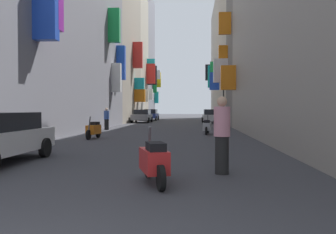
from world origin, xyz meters
TOP-DOWN VIEW (x-y plane):
  - ground_plane at (0.00, 30.00)m, footprint 140.00×140.00m
  - building_left_mid_a at (-7.98, 27.56)m, footprint 6.93×7.68m
  - building_left_mid_b at (-7.99, 37.30)m, footprint 7.26×11.79m
  - building_left_mid_c at (-7.97, 47.09)m, footprint 7.37×7.78m
  - building_left_far at (-7.99, 55.49)m, footprint 7.29×9.04m
  - building_right_mid_a at (7.98, 28.66)m, footprint 7.30×5.55m
  - building_right_mid_b at (7.99, 45.71)m, footprint 7.38×28.57m
  - parked_car_grey at (-3.77, 36.13)m, footprint 1.99×4.32m
  - parked_car_silver at (3.84, 35.57)m, footprint 2.02×4.40m
  - parked_car_blue at (-3.75, 43.63)m, footprint 1.91×4.25m
  - scooter_orange at (-3.12, 15.11)m, footprint 0.54×1.78m
  - scooter_red at (1.14, 4.79)m, footprint 0.75×1.77m
  - scooter_silver at (2.73, 18.64)m, footprint 0.56×1.95m
  - pedestrian_crossing at (2.59, 5.95)m, footprint 0.51×0.51m
  - pedestrian_near_left at (-4.31, 22.43)m, footprint 0.54×0.54m
  - traffic_light_near_corner at (4.65, 29.95)m, footprint 0.26×0.34m

SIDE VIEW (x-z plane):
  - ground_plane at x=0.00m, z-range 0.00..0.00m
  - scooter_orange at x=-3.12m, z-range -0.10..1.03m
  - scooter_red at x=1.14m, z-range -0.10..1.03m
  - scooter_silver at x=2.73m, z-range -0.10..1.03m
  - parked_car_grey at x=-3.77m, z-range 0.04..1.47m
  - parked_car_silver at x=3.84m, z-range 0.04..1.49m
  - parked_car_blue at x=-3.75m, z-range 0.03..1.50m
  - pedestrian_near_left at x=-4.31m, z-range -0.01..1.58m
  - pedestrian_crossing at x=2.59m, z-range 0.00..1.80m
  - traffic_light_near_corner at x=4.65m, z-range 0.82..5.54m
  - building_left_mid_a at x=-7.98m, z-range 0.00..13.12m
  - building_right_mid_b at x=7.99m, z-range 0.00..17.38m
  - building_left_mid_c at x=-7.97m, z-range -0.02..17.77m
  - building_left_mid_b at x=-7.99m, z-range -0.02..18.48m
  - building_right_mid_a at x=7.98m, z-range -0.02..18.83m
  - building_left_far at x=-7.99m, z-range -0.01..19.99m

